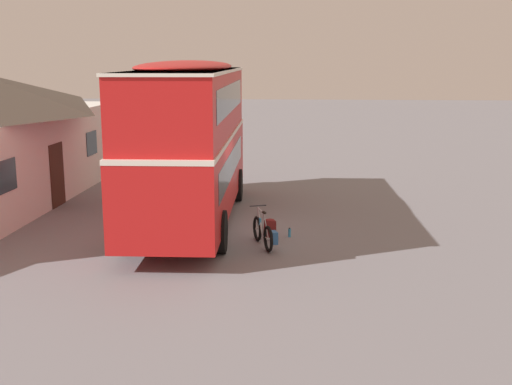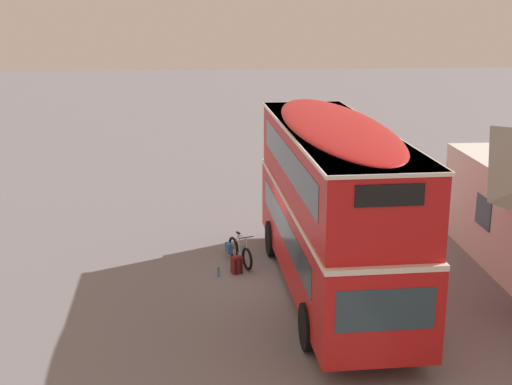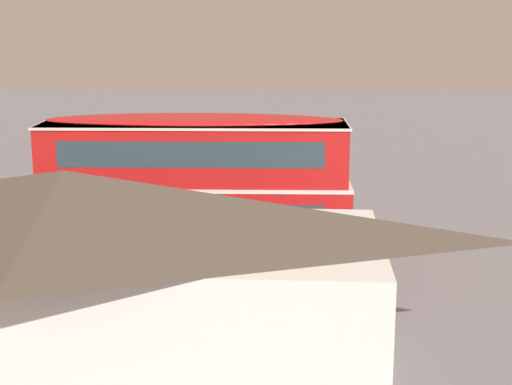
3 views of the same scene
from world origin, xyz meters
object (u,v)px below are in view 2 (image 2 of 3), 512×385
object	(u,v)px
backpack_on_ground	(237,264)
double_decker_bus	(333,200)
water_bottle_blue_sports	(218,272)
touring_bicycle	(239,252)

from	to	relation	value
backpack_on_ground	double_decker_bus	bearing A→B (deg)	56.33
water_bottle_blue_sports	double_decker_bus	bearing A→B (deg)	64.29
backpack_on_ground	water_bottle_blue_sports	distance (m)	0.60
double_decker_bus	backpack_on_ground	bearing A→B (deg)	-123.67
double_decker_bus	water_bottle_blue_sports	distance (m)	4.16
touring_bicycle	water_bottle_blue_sports	xyz separation A→B (m)	(0.98, -0.65, -0.25)
backpack_on_ground	water_bottle_blue_sports	xyz separation A→B (m)	(0.19, -0.54, -0.16)
touring_bicycle	water_bottle_blue_sports	distance (m)	1.20
backpack_on_ground	water_bottle_blue_sports	size ratio (longest dim) A/B	2.13
touring_bicycle	backpack_on_ground	size ratio (longest dim) A/B	2.96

